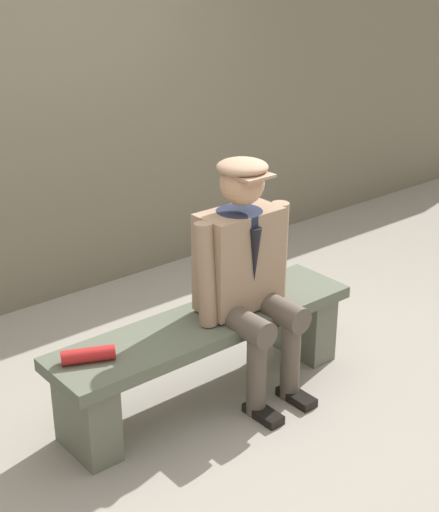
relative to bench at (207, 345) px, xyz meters
The scene contains 5 objects.
ground_plane 0.33m from the bench, ahead, with size 30.00×30.00×0.00m, color gray.
bench is the anchor object (origin of this frame).
seated_man 0.49m from the bench, 164.44° to the left, with size 0.63×0.61×1.36m.
rolled_magazine 0.75m from the bench, ahead, with size 0.07×0.07×0.26m, color #B21E1E.
stadium_wall 1.95m from the bench, 90.00° to the right, with size 12.00×0.24×2.17m, color #696251.
Camera 1 is at (2.29, 2.88, 2.42)m, focal length 53.32 mm.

